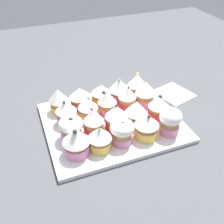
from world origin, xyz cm
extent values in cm
cube|color=#4C4C51|center=(0.00, 0.00, -1.50)|extent=(180.00, 180.00, 3.00)
cube|color=silver|center=(0.00, 0.00, 0.60)|extent=(37.37, 31.07, 1.20)
cylinder|color=pink|center=(-12.52, -8.84, 2.54)|extent=(6.15, 6.15, 2.69)
cylinder|color=#AD7F51|center=(-12.52, -8.84, 4.45)|extent=(5.60, 5.60, 1.13)
cone|color=white|center=(-12.52, -8.84, 6.92)|extent=(6.69, 6.69, 3.80)
sphere|color=#333338|center=(-12.63, -9.35, 8.65)|extent=(1.14, 1.14, 1.14)
cylinder|color=#EFC651|center=(-6.75, -9.35, 2.41)|extent=(5.35, 5.35, 2.43)
cylinder|color=#AD7F51|center=(-6.75, -9.35, 4.18)|extent=(4.73, 4.73, 1.10)
cone|color=white|center=(-6.75, -9.35, 6.33)|extent=(5.94, 5.94, 3.21)
sphere|color=#4CB266|center=(-6.88, -9.73, 7.84)|extent=(0.64, 0.64, 0.64)
cylinder|color=pink|center=(-0.74, -9.01, 2.35)|extent=(5.50, 5.50, 2.30)
cylinder|color=#AD7F51|center=(-0.74, -9.01, 4.15)|extent=(4.99, 4.99, 1.30)
ellipsoid|color=white|center=(-0.74, -9.01, 5.99)|extent=(6.13, 6.13, 3.97)
sphere|color=red|center=(-0.82, -9.45, 7.88)|extent=(0.69, 0.69, 0.69)
cylinder|color=#EFC651|center=(5.88, -9.44, 2.53)|extent=(6.02, 6.02, 2.66)
cylinder|color=#AD7F51|center=(5.88, -9.44, 4.53)|extent=(5.30, 5.30, 1.33)
cone|color=white|center=(5.88, -9.44, 6.70)|extent=(6.34, 6.34, 3.03)
sphere|color=#333338|center=(6.06, -9.88, 8.10)|extent=(0.81, 0.81, 0.81)
cylinder|color=pink|center=(12.39, -10.06, 2.55)|extent=(5.36, 5.36, 2.70)
cylinder|color=#AD7F51|center=(12.39, -10.06, 4.56)|extent=(4.82, 4.82, 1.32)
ellipsoid|color=white|center=(12.39, -10.06, 6.53)|extent=(5.95, 5.95, 4.36)
sphere|color=pink|center=(12.15, -9.77, 8.60)|extent=(0.69, 0.69, 0.69)
cylinder|color=pink|center=(-12.33, -2.92, 2.44)|extent=(5.69, 5.69, 2.48)
cylinder|color=#AD7F51|center=(-12.33, -2.92, 4.19)|extent=(5.04, 5.04, 1.01)
ellipsoid|color=white|center=(-12.33, -2.92, 5.82)|extent=(6.29, 6.29, 3.78)
sphere|color=#333338|center=(-12.20, -3.32, 7.54)|extent=(1.16, 1.16, 1.16)
cylinder|color=#D1333D|center=(-6.32, -3.07, 2.39)|extent=(5.35, 5.35, 2.37)
cylinder|color=#AD7F51|center=(-6.32, -3.07, 4.35)|extent=(4.84, 4.84, 1.57)
cone|color=white|center=(-6.32, -3.07, 7.01)|extent=(5.36, 5.36, 3.75)
sphere|color=red|center=(-6.49, -2.65, 8.76)|extent=(0.89, 0.89, 0.89)
cylinder|color=#D1333D|center=(-0.03, -3.16, 2.35)|extent=(6.00, 6.00, 2.30)
cylinder|color=#AD7F51|center=(-0.03, -3.16, 4.21)|extent=(5.54, 5.54, 1.42)
cone|color=white|center=(-0.03, -3.16, 6.71)|extent=(6.10, 6.10, 3.59)
sphere|color=#333338|center=(-0.28, -3.10, 8.39)|extent=(0.73, 0.73, 0.73)
cylinder|color=#EFC651|center=(5.61, -3.48, 2.42)|extent=(5.82, 5.82, 2.44)
cylinder|color=#AD7F51|center=(5.61, -3.48, 4.27)|extent=(5.12, 5.12, 1.26)
cone|color=white|center=(5.61, -3.48, 6.77)|extent=(6.13, 6.13, 3.73)
cylinder|color=#D1333D|center=(12.63, -3.20, 2.43)|extent=(5.31, 5.31, 2.45)
cylinder|color=#AD7F51|center=(12.63, -3.20, 4.33)|extent=(4.83, 4.83, 1.35)
cone|color=white|center=(12.63, -3.20, 6.56)|extent=(5.68, 5.68, 3.13)
sphere|color=#333338|center=(13.16, -2.77, 7.95)|extent=(1.18, 1.18, 1.18)
cylinder|color=pink|center=(-12.03, 3.71, 2.54)|extent=(5.72, 5.72, 2.68)
cylinder|color=#AD7F51|center=(-12.03, 3.71, 4.51)|extent=(5.13, 5.13, 1.27)
cone|color=white|center=(-12.03, 3.71, 6.71)|extent=(5.84, 5.84, 3.13)
sphere|color=#333338|center=(-12.28, 3.62, 8.14)|extent=(0.89, 0.89, 0.89)
cylinder|color=#EFC651|center=(-5.97, 3.28, 2.54)|extent=(5.22, 5.22, 2.68)
cylinder|color=#AD7F51|center=(-5.97, 3.28, 4.48)|extent=(4.65, 4.65, 1.21)
cone|color=white|center=(-5.97, 3.28, 6.51)|extent=(5.56, 5.56, 2.85)
sphere|color=#4CB266|center=(-5.51, 3.67, 7.81)|extent=(0.85, 0.85, 0.85)
cylinder|color=pink|center=(-0.41, 3.89, 2.31)|extent=(5.23, 5.23, 2.22)
cylinder|color=#AD7F51|center=(-0.41, 3.89, 4.17)|extent=(4.92, 4.92, 1.49)
cone|color=white|center=(-0.41, 3.89, 6.79)|extent=(5.45, 5.45, 3.76)
sphere|color=#333338|center=(-0.98, 3.88, 8.51)|extent=(1.06, 1.06, 1.06)
cylinder|color=#D1333D|center=(6.26, 3.82, 2.50)|extent=(5.29, 5.29, 2.60)
cylinder|color=#AD7F51|center=(6.26, 3.82, 4.54)|extent=(4.92, 4.92, 1.49)
cone|color=white|center=(6.26, 3.82, 7.09)|extent=(5.33, 5.33, 3.60)
sphere|color=#333338|center=(6.39, 3.45, 8.79)|extent=(0.63, 0.63, 0.63)
cylinder|color=pink|center=(11.88, 3.62, 2.56)|extent=(5.66, 5.66, 2.72)
cylinder|color=#AD7F51|center=(11.88, 3.62, 4.67)|extent=(5.40, 5.40, 1.50)
cone|color=white|center=(11.88, 3.62, 6.97)|extent=(5.80, 5.80, 3.11)
sphere|color=#EAD64C|center=(12.47, 4.16, 8.41)|extent=(0.78, 0.78, 0.78)
cylinder|color=#EFC651|center=(-12.83, 9.82, 2.31)|extent=(5.39, 5.39, 2.23)
cylinder|color=#AD7F51|center=(-12.83, 9.82, 4.15)|extent=(4.83, 4.83, 1.44)
cone|color=white|center=(-12.83, 9.82, 6.76)|extent=(5.71, 5.71, 3.79)
cylinder|color=#D1333D|center=(-6.48, 9.32, 2.47)|extent=(5.80, 5.80, 2.54)
cylinder|color=#AD7F51|center=(-6.48, 9.32, 4.35)|extent=(5.48, 5.48, 1.23)
cone|color=white|center=(-6.48, 9.32, 6.45)|extent=(6.34, 6.34, 2.96)
cylinder|color=#EFC651|center=(-0.45, 9.19, 2.48)|extent=(5.82, 5.82, 2.55)
cylinder|color=#AD7F51|center=(-0.45, 9.19, 4.31)|extent=(5.30, 5.30, 1.12)
cone|color=white|center=(-0.45, 9.19, 6.29)|extent=(5.99, 5.99, 2.84)
sphere|color=#4CB266|center=(-0.20, 9.34, 7.62)|extent=(0.63, 0.63, 0.63)
cylinder|color=pink|center=(5.80, 8.95, 2.37)|extent=(5.84, 5.84, 2.34)
cylinder|color=#AD7F51|center=(5.80, 8.95, 4.16)|extent=(5.32, 5.32, 1.25)
cone|color=white|center=(5.80, 8.95, 6.74)|extent=(6.38, 6.38, 3.91)
sphere|color=#4CB266|center=(5.58, 8.49, 8.56)|extent=(0.96, 0.96, 0.96)
cylinder|color=#EFC651|center=(12.01, 9.42, 2.39)|extent=(6.00, 6.00, 2.38)
cylinder|color=#AD7F51|center=(12.01, 9.42, 4.21)|extent=(5.38, 5.38, 1.26)
cone|color=white|center=(12.01, 9.42, 6.77)|extent=(6.03, 6.03, 3.85)
sphere|color=#EAD64C|center=(12.26, 9.98, 8.55)|extent=(1.01, 1.01, 1.01)
cube|color=white|center=(24.85, 7.00, 0.30)|extent=(12.73, 13.42, 0.60)
camera|label=1|loc=(-20.98, -54.80, 48.76)|focal=42.60mm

